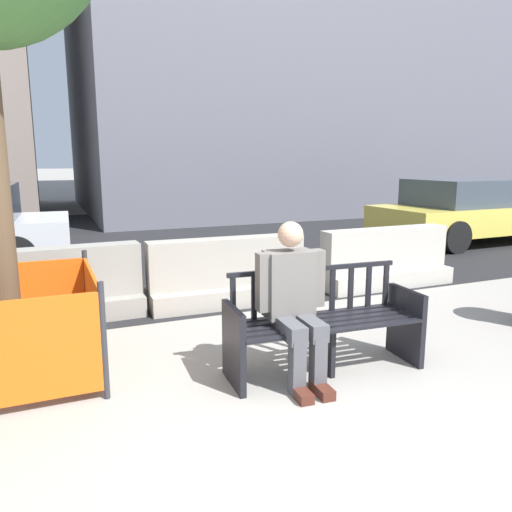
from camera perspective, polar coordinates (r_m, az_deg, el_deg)
name	(u,v)px	position (r m, az deg, el deg)	size (l,w,h in m)	color
ground_plane	(299,437)	(3.52, 4.97, -19.96)	(200.00, 200.00, 0.00)	gray
street_asphalt	(115,241)	(11.58, -15.80, 1.64)	(120.00, 12.00, 0.01)	black
street_bench	(324,326)	(4.37, 7.76, -7.98)	(1.72, 0.64, 0.88)	black
seated_person	(294,299)	(4.10, 4.32, -4.88)	(0.59, 0.74, 1.31)	#66605B
jersey_barrier_centre	(227,277)	(6.33, -3.31, -2.41)	(2.02, 0.74, 0.84)	#9E998E
jersey_barrier_left	(51,292)	(6.10, -22.35, -3.78)	(2.02, 0.73, 0.84)	gray
jersey_barrier_right	(384,262)	(7.46, 14.44, -0.69)	(2.01, 0.70, 0.84)	#ADA89E
construction_fence	(6,325)	(4.64, -26.67, -7.10)	(1.45, 1.45, 0.92)	#2D2D33
car_taxi_near	(470,210)	(11.93, 23.25, 4.80)	(4.40, 2.07, 1.38)	#DBC64C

